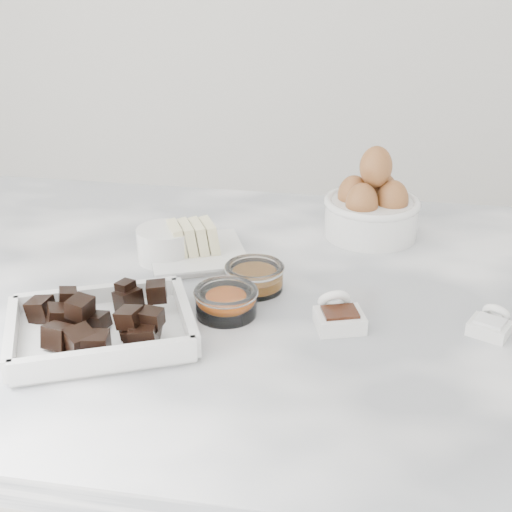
{
  "coord_description": "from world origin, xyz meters",
  "views": [
    {
      "loc": [
        0.18,
        -0.86,
        1.4
      ],
      "look_at": [
        0.02,
        0.03,
        0.98
      ],
      "focal_mm": 50.0,
      "sensor_mm": 36.0,
      "label": 1
    }
  ],
  "objects": [
    {
      "name": "sugar_ramekin",
      "position": [
        -0.13,
        0.08,
        0.97
      ],
      "size": [
        0.08,
        0.08,
        0.05
      ],
      "color": "white",
      "rests_on": "marble_slab"
    },
    {
      "name": "salt_spoon",
      "position": [
        0.33,
        -0.06,
        0.95
      ],
      "size": [
        0.06,
        0.07,
        0.04
      ],
      "color": "white",
      "rests_on": "marble_slab"
    },
    {
      "name": "butter_plate",
      "position": [
        -0.08,
        0.09,
        0.96
      ],
      "size": [
        0.19,
        0.19,
        0.06
      ],
      "color": "white",
      "rests_on": "marble_slab"
    },
    {
      "name": "marble_slab",
      "position": [
        0.0,
        0.0,
        0.92
      ],
      "size": [
        1.2,
        0.8,
        0.04
      ],
      "primitive_type": "cube",
      "color": "white",
      "rests_on": "cabinet"
    },
    {
      "name": "honey_bowl",
      "position": [
        0.02,
        0.01,
        0.96
      ],
      "size": [
        0.08,
        0.08,
        0.04
      ],
      "color": "white",
      "rests_on": "marble_slab"
    },
    {
      "name": "zest_bowl",
      "position": [
        -0.0,
        -0.07,
        0.96
      ],
      "size": [
        0.08,
        0.08,
        0.04
      ],
      "color": "white",
      "rests_on": "marble_slab"
    },
    {
      "name": "vanilla_spoon",
      "position": [
        0.14,
        -0.07,
        0.95
      ],
      "size": [
        0.07,
        0.08,
        0.04
      ],
      "color": "white",
      "rests_on": "marble_slab"
    },
    {
      "name": "chocolate_dish",
      "position": [
        -0.14,
        -0.16,
        0.96
      ],
      "size": [
        0.27,
        0.24,
        0.06
      ],
      "color": "white",
      "rests_on": "marble_slab"
    },
    {
      "name": "egg_bowl",
      "position": [
        0.17,
        0.23,
        0.99
      ],
      "size": [
        0.16,
        0.16,
        0.15
      ],
      "color": "white",
      "rests_on": "marble_slab"
    }
  ]
}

